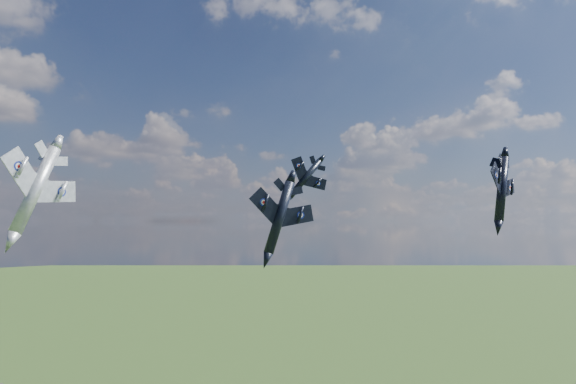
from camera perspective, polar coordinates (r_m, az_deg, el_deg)
jet_lead_navy at (r=71.77m, az=-0.88°, el=-2.57°), size 13.55×15.63×5.48m
jet_right_navy at (r=83.29m, az=20.89°, el=0.29°), size 11.93×14.54×5.20m
jet_high_navy at (r=105.46m, az=1.71°, el=1.35°), size 12.66×14.80×7.79m
jet_left_silver at (r=77.21m, az=-24.28°, el=0.24°), size 16.91×19.65×8.22m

